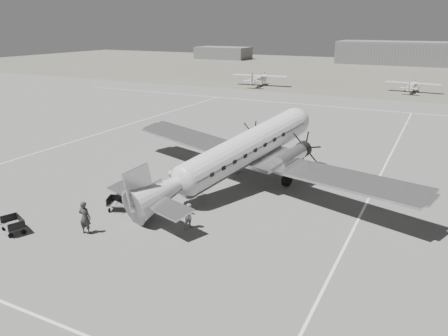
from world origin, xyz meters
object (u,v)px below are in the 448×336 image
Objects in this scene: baggage_cart_far at (13,225)px; ground_crew at (85,218)px; shed_secondary at (223,53)px; ramp_agent at (190,216)px; dc3_airliner at (236,156)px; baggage_cart_near at (120,204)px; passenger at (171,182)px; light_plane_right at (412,87)px; light_plane_left at (259,80)px; hangar_main at (411,53)px.

ground_crew is at bearing 47.28° from baggage_cart_far.
shed_secondary is 11.35× the size of ramp_agent.
baggage_cart_near is at bearing -107.71° from dc3_airliner.
ground_crew is (0.40, -3.52, 0.54)m from baggage_cart_near.
dc3_airliner is at bearing -125.43° from ground_crew.
light_plane_right is at bearing -24.88° from passenger.
light_plane_right is at bearing 3.94° from light_plane_left.
shed_secondary is at bearing 10.97° from passenger.
ramp_agent is at bearing -150.38° from passenger.
shed_secondary reaches higher than passenger.
light_plane_right is (27.54, 4.13, -0.19)m from light_plane_left.
passenger is (0.95, 7.56, -0.14)m from ground_crew.
shed_secondary reaches higher than light_plane_right.
dc3_airliner is 2.36× the size of light_plane_left.
dc3_airliner is 57.46m from light_plane_right.
ground_crew is (3.87, 1.82, 0.54)m from baggage_cart_far.
light_plane_left is 7.07× the size of ramp_agent.
hangar_main is at bearing 4.76° from shed_secondary.
dc3_airliner is at bearing -66.24° from passenger.
passenger is (-4.11, 4.27, 0.07)m from ramp_agent.
ground_crew is at bearing -66.49° from shed_secondary.
ground_crew reaches higher than baggage_cart_near.
baggage_cart_far is (49.34, -124.14, -1.55)m from shed_secondary.
light_plane_left reaches higher than baggage_cart_far.
shed_secondary is 125.93m from dc3_airliner.
hangar_main is 26.47× the size of ramp_agent.
hangar_main reaches higher than dc3_airliner.
dc3_airliner is 16.69× the size of ramp_agent.
light_plane_left is 66.15m from baggage_cart_far.
passenger is at bearing -96.06° from light_plane_right.
dc3_airliner is at bearing 24.47° from ramp_agent.
dc3_airliner reaches higher than ramp_agent.
dc3_airliner is 2.82× the size of light_plane_right.
baggage_cart_near is 6.37m from baggage_cart_far.
hangar_main is at bearing 66.29° from light_plane_left.
shed_secondary is 133.60m from baggage_cart_far.
hangar_main is at bearing 99.63° from light_plane_right.
hangar_main is at bearing -104.41° from ground_crew.
light_plane_left is at bearing 40.34° from ramp_agent.
light_plane_right is 5.84× the size of baggage_cart_far.
light_plane_left is at bearing 2.04° from passenger.
hangar_main is at bearing 63.69° from baggage_cart_near.
passenger is (-5.84, -119.76, -2.44)m from hangar_main.
ground_crew reaches higher than baggage_cart_far.
baggage_cart_near is at bearing -80.51° from light_plane_left.
light_plane_right is 60.92m from passenger.
hangar_main is 21.03× the size of ground_crew.
light_plane_right is 71.09m from baggage_cart_far.
light_plane_left is at bearing -87.69° from ground_crew.
hangar_main is 119.92m from passenger.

